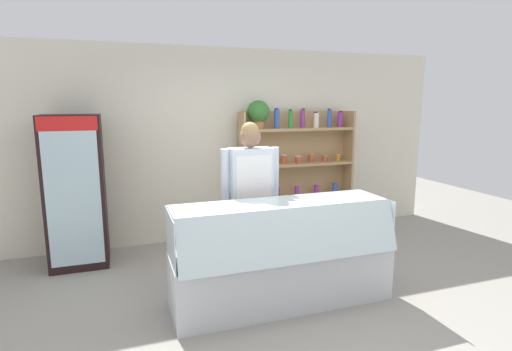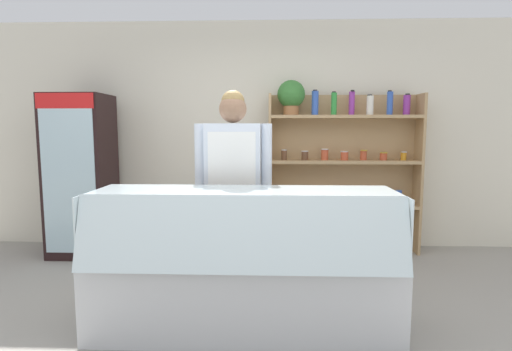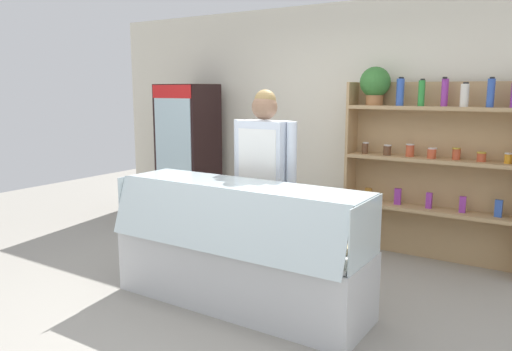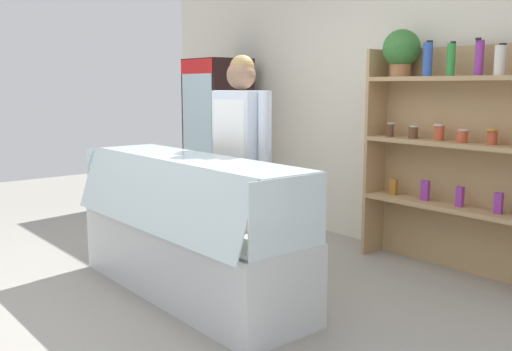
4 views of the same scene
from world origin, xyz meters
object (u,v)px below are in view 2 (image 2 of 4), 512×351
Objects in this scene: drinks_fridge at (81,176)px; deli_display_case at (243,286)px; shop_clerk at (233,175)px; shelving_unit at (334,154)px.

drinks_fridge is 0.85× the size of deli_display_case.
deli_display_case is 0.94m from shop_clerk.
deli_display_case is at bearing -40.56° from drinks_fridge.
shelving_unit is 0.93× the size of deli_display_case.
shop_clerk is at bearing -128.12° from shelving_unit.
drinks_fridge is at bearing 139.44° from deli_display_case.
shelving_unit is 1.13× the size of shop_clerk.
shelving_unit is 1.70m from shop_clerk.
shop_clerk is (-0.12, 0.58, 0.73)m from deli_display_case.
drinks_fridge is at bearing 149.28° from shop_clerk.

